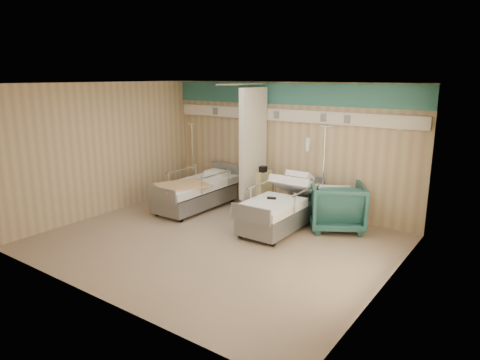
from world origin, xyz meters
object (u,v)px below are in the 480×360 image
(bed_right, at_px, (281,213))
(bedside_cabinet, at_px, (257,189))
(visitor_armchair, at_px, (336,206))
(iv_stand_left, at_px, (193,182))
(iv_stand_right, at_px, (322,204))
(bed_left, at_px, (196,195))

(bed_right, bearing_deg, bedside_cabinet, 141.95)
(bedside_cabinet, distance_m, visitor_armchair, 2.06)
(bed_right, bearing_deg, iv_stand_left, 166.31)
(bedside_cabinet, height_order, visitor_armchair, visitor_armchair)
(bed_right, bearing_deg, iv_stand_right, 55.21)
(visitor_armchair, relative_size, iv_stand_right, 0.52)
(visitor_armchair, bearing_deg, bed_right, 2.60)
(bed_right, distance_m, iv_stand_left, 3.00)
(bed_right, relative_size, visitor_armchair, 2.10)
(bedside_cabinet, bearing_deg, bed_left, -139.40)
(bedside_cabinet, bearing_deg, visitor_armchair, -8.38)
(visitor_armchair, xyz_separation_m, iv_stand_left, (-3.80, 0.11, -0.10))
(bed_right, distance_m, visitor_armchair, 1.08)
(bed_left, relative_size, visitor_armchair, 2.10)
(bedside_cabinet, relative_size, visitor_armchair, 0.83)
(iv_stand_right, height_order, iv_stand_left, iv_stand_right)
(iv_stand_right, bearing_deg, bed_right, -124.79)
(iv_stand_left, bearing_deg, bed_right, -13.69)
(bed_left, height_order, iv_stand_left, iv_stand_left)
(bed_right, relative_size, bed_left, 1.00)
(bedside_cabinet, relative_size, iv_stand_left, 0.47)
(iv_stand_right, relative_size, iv_stand_left, 1.10)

